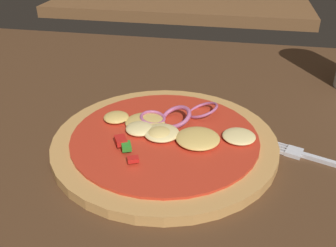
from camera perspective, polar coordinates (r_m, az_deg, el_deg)
name	(u,v)px	position (r m, az deg, el deg)	size (l,w,h in m)	color
dining_table	(208,176)	(0.43, 6.19, -8.01)	(1.29, 0.91, 0.03)	#4C301C
pizza	(165,139)	(0.45, -0.42, -2.47)	(0.27, 0.27, 0.03)	tan
fork	(329,162)	(0.46, 23.47, -5.50)	(0.17, 0.07, 0.01)	silver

